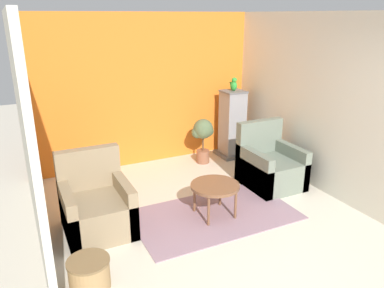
{
  "coord_description": "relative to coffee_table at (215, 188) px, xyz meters",
  "views": [
    {
      "loc": [
        -2.11,
        -2.45,
        2.59
      ],
      "look_at": [
        0.0,
        1.87,
        0.92
      ],
      "focal_mm": 35.0,
      "sensor_mm": 36.0,
      "label": 1
    }
  ],
  "objects": [
    {
      "name": "coffee_table",
      "position": [
        0.0,
        0.0,
        0.0
      ],
      "size": [
        0.65,
        0.65,
        0.46
      ],
      "color": "brown",
      "rests_on": "ground_plane"
    },
    {
      "name": "parrot",
      "position": [
        1.43,
        1.89,
        0.96
      ],
      "size": [
        0.12,
        0.21,
        0.25
      ],
      "color": "green",
      "rests_on": "birdcage"
    },
    {
      "name": "armchair_left",
      "position": [
        -1.5,
        0.35,
        -0.11
      ],
      "size": [
        0.81,
        0.87,
        0.99
      ],
      "color": "#8E7A5B",
      "rests_on": "ground_plane"
    },
    {
      "name": "wall_left",
      "position": [
        -2.18,
        0.41,
        0.9
      ],
      "size": [
        0.06,
        3.75,
        2.64
      ],
      "color": "beige",
      "rests_on": "ground_plane"
    },
    {
      "name": "wall_right",
      "position": [
        1.9,
        0.41,
        0.9
      ],
      "size": [
        0.06,
        3.75,
        2.64
      ],
      "color": "beige",
      "rests_on": "ground_plane"
    },
    {
      "name": "potted_plant",
      "position": [
        0.75,
        1.79,
        0.13
      ],
      "size": [
        0.39,
        0.36,
        0.83
      ],
      "color": "brown",
      "rests_on": "ground_plane"
    },
    {
      "name": "wicker_basket",
      "position": [
        -1.82,
        -0.7,
        -0.24
      ],
      "size": [
        0.42,
        0.42,
        0.32
      ],
      "color": "#A37F51",
      "rests_on": "ground_plane"
    },
    {
      "name": "area_rug",
      "position": [
        -0.0,
        0.0,
        -0.41
      ],
      "size": [
        2.19,
        1.27,
        0.01
      ],
      "color": "gray",
      "rests_on": "ground_plane"
    },
    {
      "name": "ground_plane",
      "position": [
        -0.14,
        -1.47,
        -0.42
      ],
      "size": [
        20.0,
        20.0,
        0.0
      ],
      "primitive_type": "plane",
      "color": "beige",
      "rests_on": "ground"
    },
    {
      "name": "birdcage",
      "position": [
        1.43,
        1.88,
        0.19
      ],
      "size": [
        0.53,
        0.53,
        1.26
      ],
      "color": "slate",
      "rests_on": "ground_plane"
    },
    {
      "name": "wall_back_accent",
      "position": [
        -0.14,
        2.31,
        0.9
      ],
      "size": [
        4.13,
        0.06,
        2.64
      ],
      "color": "orange",
      "rests_on": "ground_plane"
    },
    {
      "name": "armchair_right",
      "position": [
        1.26,
        0.47,
        -0.11
      ],
      "size": [
        0.81,
        0.87,
        0.99
      ],
      "color": "slate",
      "rests_on": "ground_plane"
    }
  ]
}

